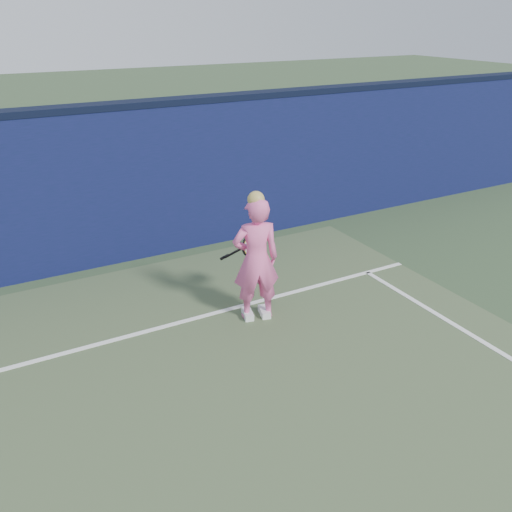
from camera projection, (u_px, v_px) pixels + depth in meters
backstop_wall at (18, 202)px, 8.18m from camera, size 24.00×0.40×2.50m
wall_cap at (1, 114)px, 7.65m from camera, size 24.00×0.42×0.10m
player at (256, 259)px, 7.19m from camera, size 0.72×0.56×1.82m
racket at (249, 246)px, 7.62m from camera, size 0.64×0.14×0.34m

